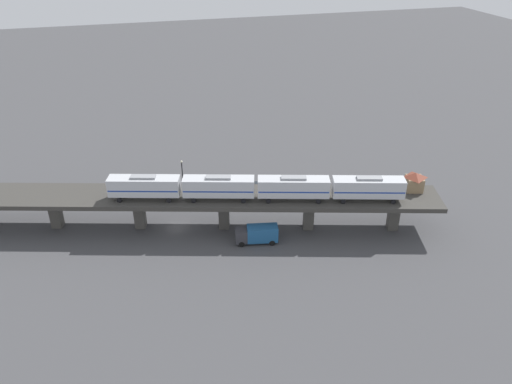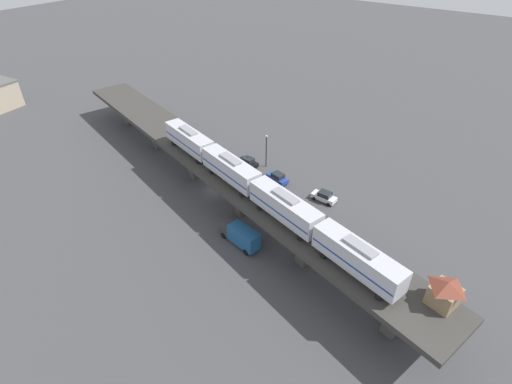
{
  "view_description": "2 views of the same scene",
  "coord_description": "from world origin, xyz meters",
  "px_view_note": "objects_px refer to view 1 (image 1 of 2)",
  "views": [
    {
      "loc": [
        -76.38,
        6.33,
        49.17
      ],
      "look_at": [
        -5.29,
        -13.25,
        8.07
      ],
      "focal_mm": 35.0,
      "sensor_mm": 36.0,
      "label": 1
    },
    {
      "loc": [
        -44.67,
        -41.07,
        41.74
      ],
      "look_at": [
        -5.29,
        -13.25,
        8.07
      ],
      "focal_mm": 28.0,
      "sensor_mm": 36.0,
      "label": 2
    }
  ],
  "objects_px": {
    "subway_train": "(256,187)",
    "street_car_blue": "(211,192)",
    "delivery_truck": "(257,234)",
    "signal_hut": "(415,181)",
    "street_lamp": "(182,174)",
    "street_car_white": "(260,187)",
    "street_car_black": "(170,194)"
  },
  "relations": [
    {
      "from": "subway_train",
      "to": "street_car_black",
      "type": "distance_m",
      "value": 22.33
    },
    {
      "from": "signal_hut",
      "to": "street_car_blue",
      "type": "relative_size",
      "value": 0.85
    },
    {
      "from": "subway_train",
      "to": "street_car_white",
      "type": "xyz_separation_m",
      "value": [
        14.14,
        -4.71,
        -8.17
      ]
    },
    {
      "from": "street_car_blue",
      "to": "delivery_truck",
      "type": "distance_m",
      "value": 18.42
    },
    {
      "from": "street_car_white",
      "to": "street_car_blue",
      "type": "height_order",
      "value": "same"
    },
    {
      "from": "subway_train",
      "to": "delivery_truck",
      "type": "relative_size",
      "value": 6.49
    },
    {
      "from": "street_lamp",
      "to": "street_car_blue",
      "type": "bearing_deg",
      "value": -124.85
    },
    {
      "from": "signal_hut",
      "to": "street_car_blue",
      "type": "height_order",
      "value": "signal_hut"
    },
    {
      "from": "street_car_blue",
      "to": "signal_hut",
      "type": "bearing_deg",
      "value": -119.39
    },
    {
      "from": "subway_train",
      "to": "street_lamp",
      "type": "distance_m",
      "value": 21.31
    },
    {
      "from": "signal_hut",
      "to": "street_car_blue",
      "type": "bearing_deg",
      "value": 60.61
    },
    {
      "from": "delivery_truck",
      "to": "street_lamp",
      "type": "relative_size",
      "value": 1.08
    },
    {
      "from": "street_car_white",
      "to": "delivery_truck",
      "type": "relative_size",
      "value": 0.6
    },
    {
      "from": "street_car_blue",
      "to": "subway_train",
      "type": "bearing_deg",
      "value": -160.0
    },
    {
      "from": "street_car_white",
      "to": "street_car_blue",
      "type": "distance_m",
      "value": 10.01
    },
    {
      "from": "street_car_white",
      "to": "street_car_blue",
      "type": "relative_size",
      "value": 0.95
    },
    {
      "from": "street_car_black",
      "to": "signal_hut",
      "type": "bearing_deg",
      "value": -116.02
    },
    {
      "from": "subway_train",
      "to": "street_car_white",
      "type": "distance_m",
      "value": 17.0
    },
    {
      "from": "signal_hut",
      "to": "street_car_black",
      "type": "height_order",
      "value": "signal_hut"
    },
    {
      "from": "signal_hut",
      "to": "street_car_black",
      "type": "xyz_separation_m",
      "value": [
        20.03,
        41.02,
        -7.43
      ]
    },
    {
      "from": "subway_train",
      "to": "street_car_black",
      "type": "bearing_deg",
      "value": 39.77
    },
    {
      "from": "subway_train",
      "to": "street_car_black",
      "type": "relative_size",
      "value": 10.66
    },
    {
      "from": "street_car_black",
      "to": "delivery_truck",
      "type": "height_order",
      "value": "delivery_truck"
    },
    {
      "from": "street_car_white",
      "to": "subway_train",
      "type": "bearing_deg",
      "value": 161.59
    },
    {
      "from": "subway_train",
      "to": "street_car_blue",
      "type": "relative_size",
      "value": 10.35
    },
    {
      "from": "signal_hut",
      "to": "delivery_truck",
      "type": "height_order",
      "value": "signal_hut"
    },
    {
      "from": "subway_train",
      "to": "street_car_blue",
      "type": "distance_m",
      "value": 17.51
    },
    {
      "from": "signal_hut",
      "to": "street_lamp",
      "type": "relative_size",
      "value": 0.57
    },
    {
      "from": "street_lamp",
      "to": "delivery_truck",
      "type": "bearing_deg",
      "value": -155.72
    },
    {
      "from": "street_car_white",
      "to": "street_lamp",
      "type": "xyz_separation_m",
      "value": [
        3.85,
        14.96,
        3.17
      ]
    },
    {
      "from": "street_car_black",
      "to": "street_car_white",
      "type": "bearing_deg",
      "value": -95.8
    },
    {
      "from": "street_lamp",
      "to": "street_car_white",
      "type": "bearing_deg",
      "value": -104.45
    }
  ]
}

